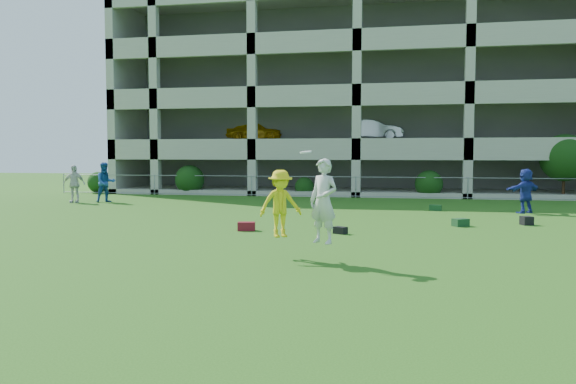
% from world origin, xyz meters
% --- Properties ---
extents(ground, '(100.00, 100.00, 0.00)m').
position_xyz_m(ground, '(0.00, 0.00, 0.00)').
color(ground, '#235114').
rests_on(ground, ground).
extents(bystander_a, '(1.23, 1.23, 2.01)m').
position_xyz_m(bystander_a, '(-12.19, 13.61, 1.01)').
color(bystander_a, '#1F4992').
rests_on(bystander_a, ground).
extents(bystander_b, '(1.16, 0.62, 1.89)m').
position_xyz_m(bystander_b, '(-13.62, 13.09, 0.94)').
color(bystander_b, silver).
rests_on(bystander_b, ground).
extents(bystander_d, '(1.71, 1.44, 1.85)m').
position_xyz_m(bystander_d, '(7.47, 12.19, 0.92)').
color(bystander_d, navy).
rests_on(bystander_d, ground).
extents(bag_red_a, '(0.60, 0.40, 0.28)m').
position_xyz_m(bag_red_a, '(-2.48, 4.92, 0.14)').
color(bag_red_a, maroon).
rests_on(bag_red_a, ground).
extents(bag_black_b, '(0.47, 0.42, 0.22)m').
position_xyz_m(bag_black_b, '(0.55, 4.79, 0.11)').
color(bag_black_b, black).
rests_on(bag_black_b, ground).
extents(bag_green_c, '(0.61, 0.56, 0.26)m').
position_xyz_m(bag_green_c, '(4.39, 7.37, 0.13)').
color(bag_green_c, '#13341B').
rests_on(bag_green_c, ground).
extents(crate_d, '(0.44, 0.44, 0.30)m').
position_xyz_m(crate_d, '(6.67, 8.14, 0.15)').
color(crate_d, black).
rests_on(crate_d, ground).
extents(bag_green_g, '(0.54, 0.38, 0.25)m').
position_xyz_m(bag_green_g, '(3.90, 12.53, 0.12)').
color(bag_green_g, '#14381D').
rests_on(bag_green_g, ground).
extents(frisbee_contest, '(2.09, 1.31, 2.10)m').
position_xyz_m(frisbee_contest, '(-0.05, 0.42, 1.34)').
color(frisbee_contest, yellow).
rests_on(frisbee_contest, ground).
extents(parking_garage, '(30.00, 14.00, 12.00)m').
position_xyz_m(parking_garage, '(-0.01, 27.70, 6.01)').
color(parking_garage, '#9E998C').
rests_on(parking_garage, ground).
extents(fence, '(36.06, 0.06, 1.20)m').
position_xyz_m(fence, '(0.00, 19.00, 0.61)').
color(fence, gray).
rests_on(fence, ground).
extents(shrub_row, '(34.38, 2.52, 3.50)m').
position_xyz_m(shrub_row, '(4.59, 19.70, 1.51)').
color(shrub_row, '#163D11').
rests_on(shrub_row, ground).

